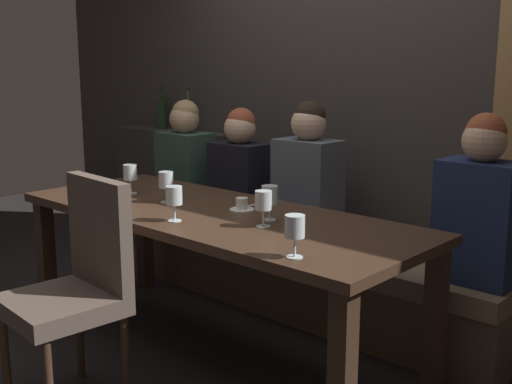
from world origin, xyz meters
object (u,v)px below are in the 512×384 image
(banquette_bench, at_px, (301,275))
(espresso_cup, at_px, (242,205))
(chair_near_side, at_px, (78,278))
(wine_glass_end_right, at_px, (270,196))
(dining_table, at_px, (214,228))
(diner_redhead, at_px, (185,160))
(wine_glass_far_right, at_px, (174,197))
(wine_bottle_pale_label, at_px, (188,116))
(wine_bottle_dark_red, at_px, (162,113))
(wine_glass_end_left, at_px, (295,227))
(diner_bearded, at_px, (240,170))
(diner_far_end, at_px, (308,175))
(fork_on_table, at_px, (256,205))
(wine_glass_center_front, at_px, (166,181))
(diner_near_end, at_px, (480,203))
(wine_glass_near_right, at_px, (130,173))
(wine_glass_near_left, at_px, (263,202))

(banquette_bench, bearing_deg, espresso_cup, -80.90)
(chair_near_side, relative_size, wine_glass_end_right, 5.98)
(dining_table, bearing_deg, diner_redhead, 145.34)
(diner_redhead, xyz_separation_m, wine_glass_far_right, (1.02, -0.96, 0.04))
(wine_bottle_pale_label, bearing_deg, wine_bottle_dark_red, 178.96)
(diner_redhead, xyz_separation_m, wine_glass_end_right, (1.33, -0.65, 0.04))
(wine_glass_end_right, bearing_deg, chair_near_side, -117.89)
(wine_bottle_dark_red, distance_m, wine_glass_end_left, 2.84)
(espresso_cup, bearing_deg, wine_glass_far_right, -102.25)
(diner_bearded, relative_size, wine_glass_far_right, 4.49)
(dining_table, xyz_separation_m, diner_far_end, (0.02, 0.73, 0.18))
(wine_bottle_dark_red, bearing_deg, banquette_bench, -12.07)
(chair_near_side, bearing_deg, fork_on_table, 81.53)
(wine_glass_far_right, relative_size, fork_on_table, 0.96)
(espresso_cup, relative_size, fork_on_table, 0.71)
(fork_on_table, bearing_deg, wine_glass_center_front, -143.73)
(wine_bottle_dark_red, relative_size, wine_glass_end_left, 1.99)
(wine_glass_far_right, xyz_separation_m, espresso_cup, (0.08, 0.36, -0.09))
(chair_near_side, height_order, diner_near_end, diner_near_end)
(diner_near_end, distance_m, wine_bottle_dark_red, 2.78)
(wine_glass_end_left, height_order, wine_glass_far_right, same)
(diner_redhead, height_order, wine_glass_near_right, diner_redhead)
(diner_bearded, xyz_separation_m, wine_bottle_dark_red, (-1.18, 0.34, 0.27))
(diner_redhead, xyz_separation_m, wine_glass_near_right, (0.36, -0.71, 0.04))
(banquette_bench, bearing_deg, diner_redhead, -179.69)
(wine_bottle_pale_label, distance_m, wine_glass_center_front, 1.53)
(banquette_bench, bearing_deg, wine_glass_far_right, -89.03)
(wine_glass_center_front, bearing_deg, wine_glass_far_right, -34.19)
(diner_near_end, bearing_deg, banquette_bench, 179.61)
(banquette_bench, height_order, wine_bottle_pale_label, wine_bottle_pale_label)
(banquette_bench, distance_m, diner_bearded, 0.77)
(banquette_bench, xyz_separation_m, wine_glass_near_left, (0.39, -0.76, 0.62))
(diner_bearded, height_order, wine_glass_far_right, diner_bearded)
(wine_bottle_dark_red, xyz_separation_m, espresso_cup, (1.79, -0.96, -0.30))
(wine_glass_end_left, xyz_separation_m, fork_on_table, (-0.71, 0.56, -0.11))
(wine_glass_end_right, distance_m, wine_glass_far_right, 0.44)
(wine_bottle_dark_red, xyz_separation_m, wine_glass_center_front, (1.37, -1.09, -0.21))
(wine_glass_center_front, xyz_separation_m, espresso_cup, (0.42, 0.14, -0.09))
(wine_glass_center_front, relative_size, wine_glass_near_left, 1.00)
(wine_bottle_dark_red, relative_size, wine_glass_near_left, 1.99)
(diner_bearded, bearing_deg, espresso_cup, -45.43)
(wine_glass_far_right, bearing_deg, fork_on_table, 84.44)
(diner_redhead, distance_m, wine_bottle_dark_red, 0.82)
(wine_bottle_dark_red, distance_m, wine_glass_near_right, 1.52)
(diner_redhead, distance_m, wine_glass_far_right, 1.40)
(wine_bottle_dark_red, bearing_deg, diner_near_end, -7.67)
(espresso_cup, bearing_deg, wine_glass_center_front, -161.88)
(diner_bearded, relative_size, espresso_cup, 6.14)
(diner_bearded, bearing_deg, wine_glass_end_right, -38.68)
(wine_glass_near_right, distance_m, espresso_cup, 0.76)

